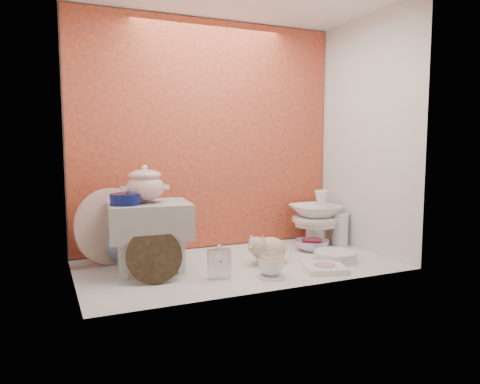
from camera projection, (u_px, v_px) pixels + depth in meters
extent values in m
plane|color=silver|center=(238.00, 264.00, 2.64)|extent=(1.80, 1.80, 0.00)
cube|color=#CB6332|center=(208.00, 135.00, 3.02)|extent=(1.80, 0.06, 1.50)
cube|color=silver|center=(68.00, 133.00, 2.20)|extent=(0.06, 1.00, 1.50)
cube|color=silver|center=(366.00, 135.00, 2.93)|extent=(0.06, 1.00, 1.50)
cylinder|color=#0A114C|center=(125.00, 199.00, 2.40)|extent=(0.18, 0.18, 0.06)
imported|color=silver|center=(118.00, 240.00, 2.71)|extent=(0.32, 0.32, 0.25)
cube|color=silver|center=(219.00, 262.00, 2.37)|extent=(0.12, 0.06, 0.17)
ellipsoid|color=#C5AA8B|center=(269.00, 249.00, 2.68)|extent=(0.28, 0.20, 0.16)
cylinder|color=white|center=(271.00, 276.00, 2.40)|extent=(0.20, 0.20, 0.01)
imported|color=white|center=(271.00, 265.00, 2.39)|extent=(0.17, 0.17, 0.11)
cube|color=white|center=(324.00, 268.00, 2.51)|extent=(0.27, 0.27, 0.03)
cylinder|color=white|center=(335.00, 256.00, 2.71)|extent=(0.28, 0.28, 0.06)
imported|color=silver|center=(312.00, 245.00, 2.98)|extent=(0.23, 0.23, 0.07)
cylinder|color=silver|center=(340.00, 229.00, 3.11)|extent=(0.15, 0.15, 0.23)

